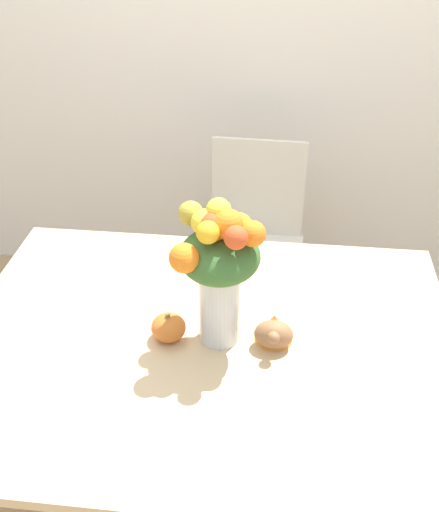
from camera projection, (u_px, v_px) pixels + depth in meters
ground_plane at (208, 501)px, 2.08m from camera, size 12.00×12.00×0.00m
wall_back at (248, 4)px, 2.52m from camera, size 8.00×0.06×2.70m
dining_table at (205, 363)px, 1.72m from camera, size 1.40×1.08×0.75m
flower_vase at (219, 265)px, 1.54m from camera, size 0.23×0.24×0.43m
pumpkin at (168, 328)px, 1.66m from camera, size 0.10×0.10×0.09m
turkey_figurine at (274, 331)px, 1.64m from camera, size 0.11×0.14×0.09m
dining_chair_near_window at (254, 245)px, 2.58m from camera, size 0.44×0.44×0.90m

